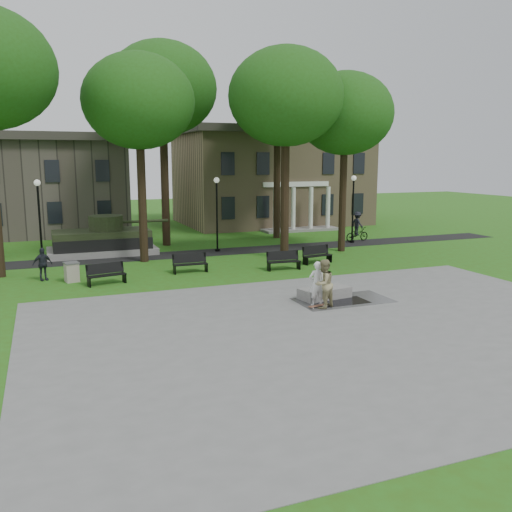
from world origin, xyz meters
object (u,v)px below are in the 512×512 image
Objects in this scene: concrete_block at (325,293)px; trash_bin at (72,272)px; skateboarder at (317,283)px; friend_watching at (324,284)px; cyclist at (357,229)px; park_bench_0 at (106,273)px.

concrete_block is 12.26m from trash_bin.
skateboarder is 1.88× the size of trash_bin.
friend_watching is at bearing 102.93° from skateboarder.
cyclist is (10.08, 13.62, 0.63)m from concrete_block.
park_bench_0 is 1.93× the size of trash_bin.
park_bench_0 is (-7.46, 7.06, -0.40)m from skateboarder.
park_bench_0 reaches higher than trash_bin.
skateboarder is 12.17m from trash_bin.
friend_watching is 10.63m from park_bench_0.
park_bench_0 is at bearing -37.76° from trash_bin.
trash_bin is at bearing 143.34° from concrete_block.
trash_bin is at bearing -38.83° from skateboarder.
trash_bin is (-9.04, 8.65, -0.51)m from friend_watching.
skateboarder is at bearing -42.52° from trash_bin.
park_bench_0 is 1.90m from trash_bin.
cyclist is at bearing 53.50° from concrete_block.
concrete_block is 1.19× the size of park_bench_0.
park_bench_0 is at bearing 104.13° from cyclist.
concrete_block is at bearing -36.66° from trash_bin.
friend_watching is (-0.79, -1.34, 0.75)m from concrete_block.
skateboarder is at bearing -133.77° from concrete_block.
skateboarder is (-0.87, -0.90, 0.68)m from concrete_block.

